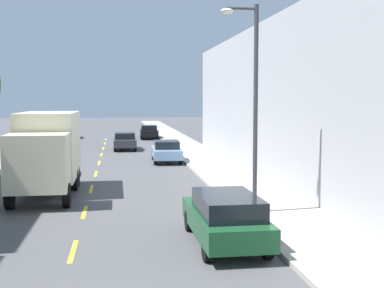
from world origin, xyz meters
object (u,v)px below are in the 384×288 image
object	(u,v)px
street_lamp	(252,94)
moving_charcoal_sedan	(125,141)
parked_suv_burgundy	(65,129)
parked_pickup_teal	(60,134)
parked_wagon_forest	(225,217)
delivery_box_truck	(47,150)
parked_sedan_black	(149,132)
parked_sedan_sky	(166,151)

from	to	relation	value
street_lamp	moving_charcoal_sedan	world-z (taller)	street_lamp
parked_suv_burgundy	parked_pickup_teal	xyz separation A→B (m)	(0.10, -5.66, -0.16)
parked_wagon_forest	street_lamp	bearing A→B (deg)	64.50
parked_pickup_teal	moving_charcoal_sedan	xyz separation A→B (m)	(6.08, -7.76, -0.08)
parked_pickup_teal	moving_charcoal_sedan	distance (m)	9.86
parked_suv_burgundy	parked_pickup_teal	distance (m)	5.66
parked_wagon_forest	parked_suv_burgundy	world-z (taller)	parked_suv_burgundy
delivery_box_truck	parked_pickup_teal	size ratio (longest dim) A/B	1.33
parked_wagon_forest	parked_sedan_black	world-z (taller)	parked_wagon_forest
parked_wagon_forest	parked_sedan_black	distance (m)	40.09
street_lamp	parked_suv_burgundy	bearing A→B (deg)	105.04
parked_pickup_teal	parked_wagon_forest	bearing A→B (deg)	-76.68
parked_suv_burgundy	moving_charcoal_sedan	world-z (taller)	parked_suv_burgundy
parked_suv_burgundy	parked_sedan_sky	size ratio (longest dim) A/B	1.07
delivery_box_truck	parked_suv_burgundy	bearing A→B (deg)	94.44
parked_sedan_black	moving_charcoal_sedan	size ratio (longest dim) A/B	1.01
parked_suv_burgundy	parked_sedan_black	distance (m)	9.04
street_lamp	delivery_box_truck	bearing A→B (deg)	145.85
parked_suv_burgundy	street_lamp	bearing A→B (deg)	-74.96
parked_wagon_forest	parked_sedan_black	xyz separation A→B (m)	(0.16, 40.09, -0.05)
street_lamp	parked_sedan_sky	distance (m)	16.76
parked_suv_burgundy	parked_pickup_teal	world-z (taller)	parked_suv_burgundy
parked_wagon_forest	parked_pickup_teal	world-z (taller)	parked_pickup_teal
parked_sedan_sky	parked_pickup_teal	size ratio (longest dim) A/B	0.85
delivery_box_truck	parked_sedan_sky	bearing A→B (deg)	60.55
moving_charcoal_sedan	parked_pickup_teal	bearing A→B (deg)	128.05
street_lamp	delivery_box_truck	distance (m)	9.67
parked_sedan_sky	parked_pickup_teal	distance (m)	18.67
street_lamp	parked_pickup_teal	bearing A→B (deg)	107.32
street_lamp	parked_wagon_forest	distance (m)	5.23
parked_sedan_black	parked_wagon_forest	bearing A→B (deg)	-90.23
street_lamp	parked_sedan_sky	bearing A→B (deg)	95.36
delivery_box_truck	parked_sedan_sky	xyz separation A→B (m)	(6.23, 11.03, -1.24)
parked_wagon_forest	parked_sedan_sky	bearing A→B (deg)	89.65
parked_wagon_forest	parked_pickup_teal	size ratio (longest dim) A/B	0.89
parked_suv_burgundy	parked_sedan_sky	bearing A→B (deg)	-68.34
parked_suv_burgundy	parked_sedan_sky	world-z (taller)	parked_suv_burgundy
parked_sedan_black	street_lamp	bearing A→B (deg)	-87.67
delivery_box_truck	parked_wagon_forest	world-z (taller)	delivery_box_truck
delivery_box_truck	parked_wagon_forest	xyz separation A→B (m)	(6.11, -8.72, -1.19)
parked_sedan_black	moving_charcoal_sedan	bearing A→B (deg)	-102.95
parked_suv_burgundy	parked_sedan_sky	xyz separation A→B (m)	(8.81, -22.18, -0.24)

